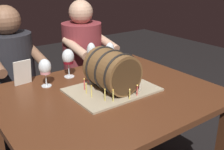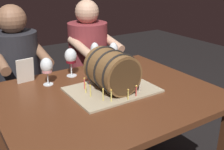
{
  "view_description": "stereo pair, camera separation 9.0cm",
  "coord_description": "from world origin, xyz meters",
  "px_view_note": "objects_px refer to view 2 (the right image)",
  "views": [
    {
      "loc": [
        -0.84,
        -1.19,
        1.42
      ],
      "look_at": [
        0.04,
        0.01,
        0.85
      ],
      "focal_mm": 43.83,
      "sensor_mm": 36.0,
      "label": 1
    },
    {
      "loc": [
        -0.77,
        -1.24,
        1.42
      ],
      "look_at": [
        0.04,
        0.01,
        0.85
      ],
      "focal_mm": 43.83,
      "sensor_mm": 36.0,
      "label": 2
    }
  ],
  "objects_px": {
    "wine_glass_amber": "(113,51)",
    "wine_glass_red": "(71,57)",
    "menu_card": "(25,71)",
    "person_seated_right": "(89,73)",
    "wine_glass_rose": "(47,67)",
    "barrel_cake": "(112,73)",
    "person_seated_left": "(21,88)",
    "wine_glass_empty": "(95,51)",
    "dining_table": "(108,109)",
    "wine_glass_white": "(110,55)"
  },
  "relations": [
    {
      "from": "barrel_cake",
      "to": "wine_glass_rose",
      "type": "height_order",
      "value": "barrel_cake"
    },
    {
      "from": "person_seated_right",
      "to": "wine_glass_empty",
      "type": "bearing_deg",
      "value": -111.17
    },
    {
      "from": "wine_glass_amber",
      "to": "wine_glass_red",
      "type": "bearing_deg",
      "value": -179.83
    },
    {
      "from": "barrel_cake",
      "to": "person_seated_left",
      "type": "relative_size",
      "value": 0.42
    },
    {
      "from": "wine_glass_white",
      "to": "wine_glass_red",
      "type": "bearing_deg",
      "value": 162.13
    },
    {
      "from": "wine_glass_white",
      "to": "wine_glass_empty",
      "type": "distance_m",
      "value": 0.15
    },
    {
      "from": "wine_glass_empty",
      "to": "wine_glass_amber",
      "type": "relative_size",
      "value": 1.02
    },
    {
      "from": "wine_glass_rose",
      "to": "wine_glass_amber",
      "type": "xyz_separation_m",
      "value": [
        0.53,
        0.06,
        0.0
      ]
    },
    {
      "from": "menu_card",
      "to": "person_seated_left",
      "type": "relative_size",
      "value": 0.13
    },
    {
      "from": "menu_card",
      "to": "wine_glass_rose",
      "type": "bearing_deg",
      "value": -50.65
    },
    {
      "from": "dining_table",
      "to": "wine_glass_white",
      "type": "distance_m",
      "value": 0.41
    },
    {
      "from": "dining_table",
      "to": "wine_glass_red",
      "type": "distance_m",
      "value": 0.44
    },
    {
      "from": "wine_glass_white",
      "to": "person_seated_right",
      "type": "relative_size",
      "value": 0.15
    },
    {
      "from": "dining_table",
      "to": "wine_glass_empty",
      "type": "relative_size",
      "value": 6.54
    },
    {
      "from": "wine_glass_empty",
      "to": "person_seated_right",
      "type": "height_order",
      "value": "person_seated_right"
    },
    {
      "from": "dining_table",
      "to": "wine_glass_red",
      "type": "bearing_deg",
      "value": 99.87
    },
    {
      "from": "barrel_cake",
      "to": "wine_glass_white",
      "type": "height_order",
      "value": "barrel_cake"
    },
    {
      "from": "wine_glass_empty",
      "to": "wine_glass_rose",
      "type": "bearing_deg",
      "value": -163.46
    },
    {
      "from": "dining_table",
      "to": "wine_glass_empty",
      "type": "height_order",
      "value": "wine_glass_empty"
    },
    {
      "from": "wine_glass_red",
      "to": "person_seated_right",
      "type": "distance_m",
      "value": 0.67
    },
    {
      "from": "menu_card",
      "to": "wine_glass_red",
      "type": "bearing_deg",
      "value": -14.24
    },
    {
      "from": "menu_card",
      "to": "wine_glass_empty",
      "type": "bearing_deg",
      "value": -3.32
    },
    {
      "from": "barrel_cake",
      "to": "wine_glass_rose",
      "type": "distance_m",
      "value": 0.41
    },
    {
      "from": "wine_glass_empty",
      "to": "menu_card",
      "type": "height_order",
      "value": "wine_glass_empty"
    },
    {
      "from": "barrel_cake",
      "to": "wine_glass_empty",
      "type": "height_order",
      "value": "barrel_cake"
    },
    {
      "from": "wine_glass_red",
      "to": "wine_glass_empty",
      "type": "xyz_separation_m",
      "value": [
        0.22,
        0.06,
        -0.01
      ]
    },
    {
      "from": "wine_glass_empty",
      "to": "person_seated_left",
      "type": "relative_size",
      "value": 0.16
    },
    {
      "from": "wine_glass_white",
      "to": "menu_card",
      "type": "xyz_separation_m",
      "value": [
        -0.55,
        0.13,
        -0.05
      ]
    },
    {
      "from": "wine_glass_red",
      "to": "wine_glass_white",
      "type": "xyz_separation_m",
      "value": [
        0.26,
        -0.08,
        -0.01
      ]
    },
    {
      "from": "wine_glass_white",
      "to": "person_seated_left",
      "type": "bearing_deg",
      "value": 133.2
    },
    {
      "from": "dining_table",
      "to": "person_seated_left",
      "type": "height_order",
      "value": "person_seated_left"
    },
    {
      "from": "menu_card",
      "to": "person_seated_right",
      "type": "height_order",
      "value": "person_seated_right"
    },
    {
      "from": "dining_table",
      "to": "wine_glass_red",
      "type": "height_order",
      "value": "wine_glass_red"
    },
    {
      "from": "wine_glass_red",
      "to": "menu_card",
      "type": "xyz_separation_m",
      "value": [
        -0.29,
        0.05,
        -0.05
      ]
    },
    {
      "from": "wine_glass_amber",
      "to": "barrel_cake",
      "type": "bearing_deg",
      "value": -124.14
    },
    {
      "from": "dining_table",
      "to": "wine_glass_white",
      "type": "bearing_deg",
      "value": 55.13
    },
    {
      "from": "wine_glass_white",
      "to": "person_seated_left",
      "type": "distance_m",
      "value": 0.8
    },
    {
      "from": "wine_glass_rose",
      "to": "wine_glass_amber",
      "type": "bearing_deg",
      "value": 6.5
    },
    {
      "from": "barrel_cake",
      "to": "menu_card",
      "type": "xyz_separation_m",
      "value": [
        -0.39,
        0.4,
        -0.03
      ]
    },
    {
      "from": "barrel_cake",
      "to": "wine_glass_empty",
      "type": "distance_m",
      "value": 0.43
    },
    {
      "from": "wine_glass_rose",
      "to": "wine_glass_red",
      "type": "bearing_deg",
      "value": 17.4
    },
    {
      "from": "dining_table",
      "to": "menu_card",
      "type": "bearing_deg",
      "value": 130.91
    },
    {
      "from": "person_seated_right",
      "to": "wine_glass_amber",
      "type": "bearing_deg",
      "value": -93.84
    },
    {
      "from": "wine_glass_empty",
      "to": "menu_card",
      "type": "relative_size",
      "value": 1.19
    },
    {
      "from": "wine_glass_white",
      "to": "person_seated_right",
      "type": "xyz_separation_m",
      "value": [
        0.11,
        0.53,
        -0.32
      ]
    },
    {
      "from": "wine_glass_amber",
      "to": "person_seated_left",
      "type": "relative_size",
      "value": 0.16
    },
    {
      "from": "wine_glass_rose",
      "to": "barrel_cake",
      "type": "bearing_deg",
      "value": -45.88
    },
    {
      "from": "wine_glass_empty",
      "to": "menu_card",
      "type": "xyz_separation_m",
      "value": [
        -0.51,
        -0.01,
        -0.05
      ]
    },
    {
      "from": "wine_glass_rose",
      "to": "menu_card",
      "type": "height_order",
      "value": "wine_glass_rose"
    },
    {
      "from": "wine_glass_white",
      "to": "person_seated_right",
      "type": "distance_m",
      "value": 0.63
    }
  ]
}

